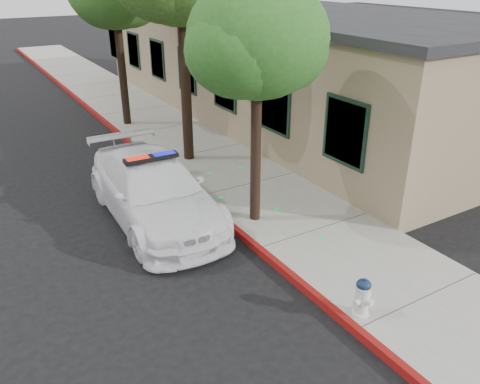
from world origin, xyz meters
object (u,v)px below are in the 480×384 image
Objects in this scene: fire_hydrant at (362,297)px; police_car at (154,190)px; clapboard_building at (276,62)px; street_tree_near at (258,44)px.

police_car is at bearing 94.37° from fire_hydrant.
clapboard_building is 3.85× the size of street_tree_near.
street_tree_near reaches higher than fire_hydrant.
police_car reaches higher than fire_hydrant.
police_car is 0.99× the size of street_tree_near.
clapboard_building reaches higher than fire_hydrant.
street_tree_near is (1.95, -1.48, 3.42)m from police_car.
clapboard_building is at bearing 49.60° from fire_hydrant.
clapboard_building reaches higher than police_car.
police_car is at bearing 142.73° from street_tree_near.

